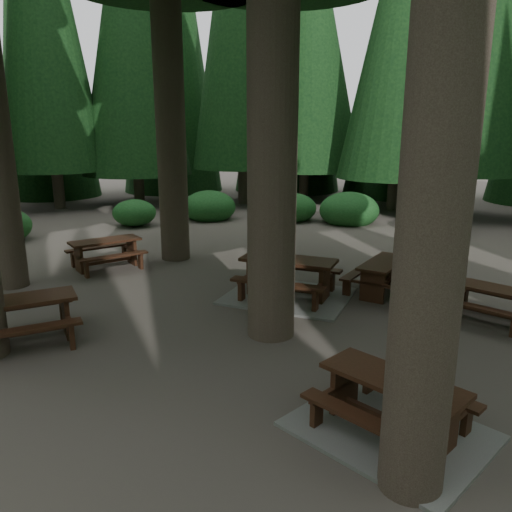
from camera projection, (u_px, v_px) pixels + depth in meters
The scene contains 8 objects.
ground at pixel (228, 328), 9.30m from camera, with size 80.00×80.00×0.00m, color #595148.
picnic_table_a at pixel (391, 414), 6.07m from camera, with size 2.58×2.31×0.75m.
picnic_table_b at pixel (106, 249), 13.18m from camera, with size 2.03×2.20×0.77m.
picnic_table_c at pixel (288, 283), 10.93m from camera, with size 2.90×2.52×0.88m.
picnic_table_d at pixel (489, 298), 9.61m from camera, with size 1.78×1.54×0.67m.
picnic_table_e at pixel (19, 314), 8.54m from camera, with size 2.26×2.38×0.81m.
picnic_table_f at pixel (383, 272), 11.15m from camera, with size 1.43×1.75×0.75m.
shrub_ring at pixel (281, 303), 9.47m from camera, with size 23.86×24.64×1.49m.
Camera 1 is at (4.93, -7.15, 3.64)m, focal length 35.00 mm.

